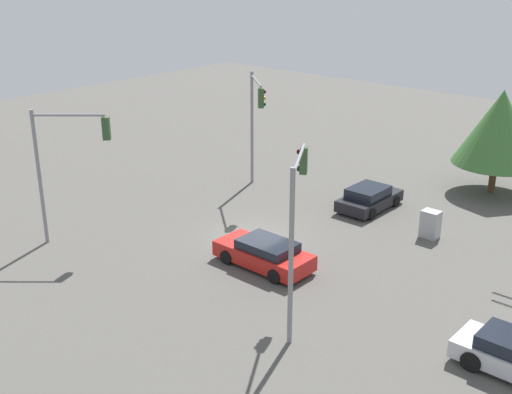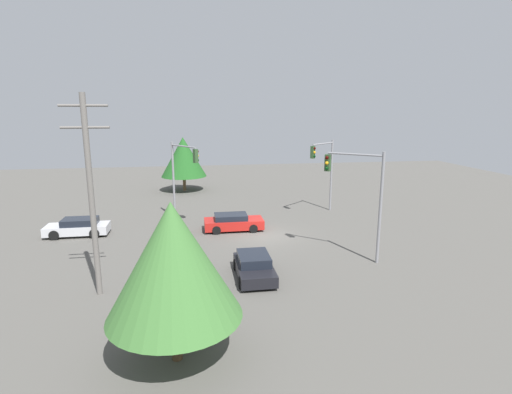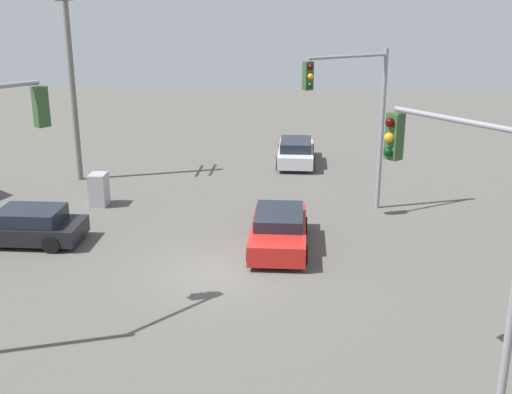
{
  "view_description": "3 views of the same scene",
  "coord_description": "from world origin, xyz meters",
  "px_view_note": "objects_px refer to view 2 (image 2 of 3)",
  "views": [
    {
      "loc": [
        19.12,
        -21.55,
        13.07
      ],
      "look_at": [
        0.83,
        -0.75,
        2.65
      ],
      "focal_mm": 45.0,
      "sensor_mm": 36.0,
      "label": 1
    },
    {
      "loc": [
        5.26,
        28.01,
        9.17
      ],
      "look_at": [
        0.48,
        -1.99,
        2.56
      ],
      "focal_mm": 28.0,
      "sensor_mm": 36.0,
      "label": 2
    },
    {
      "loc": [
        -19.1,
        -2.61,
        8.85
      ],
      "look_at": [
        -0.39,
        -1.24,
        2.74
      ],
      "focal_mm": 45.0,
      "sensor_mm": 36.0,
      "label": 3
    }
  ],
  "objects_px": {
    "traffic_signal_main": "(324,164)",
    "sedan_dark": "(254,266)",
    "electrical_cabinet": "(176,261)",
    "sedan_red": "(233,222)",
    "traffic_signal_cross": "(182,169)",
    "sedan_silver": "(78,227)",
    "traffic_signal_aux": "(359,187)"
  },
  "relations": [
    {
      "from": "traffic_signal_cross",
      "to": "traffic_signal_aux",
      "type": "distance_m",
      "value": 14.86
    },
    {
      "from": "traffic_signal_cross",
      "to": "electrical_cabinet",
      "type": "bearing_deg",
      "value": -32.6
    },
    {
      "from": "traffic_signal_aux",
      "to": "traffic_signal_main",
      "type": "bearing_deg",
      "value": -57.99
    },
    {
      "from": "sedan_red",
      "to": "traffic_signal_cross",
      "type": "bearing_deg",
      "value": -125.81
    },
    {
      "from": "sedan_red",
      "to": "traffic_signal_cross",
      "type": "relative_size",
      "value": 0.69
    },
    {
      "from": "electrical_cabinet",
      "to": "sedan_dark",
      "type": "bearing_deg",
      "value": 163.25
    },
    {
      "from": "traffic_signal_cross",
      "to": "traffic_signal_aux",
      "type": "bearing_deg",
      "value": 15.52
    },
    {
      "from": "sedan_dark",
      "to": "traffic_signal_cross",
      "type": "distance_m",
      "value": 13.19
    },
    {
      "from": "traffic_signal_cross",
      "to": "sedan_silver",
      "type": "bearing_deg",
      "value": -104.61
    },
    {
      "from": "sedan_red",
      "to": "traffic_signal_cross",
      "type": "height_order",
      "value": "traffic_signal_cross"
    },
    {
      "from": "sedan_silver",
      "to": "traffic_signal_main",
      "type": "relative_size",
      "value": 0.68
    },
    {
      "from": "traffic_signal_main",
      "to": "electrical_cabinet",
      "type": "height_order",
      "value": "traffic_signal_main"
    },
    {
      "from": "sedan_dark",
      "to": "traffic_signal_cross",
      "type": "height_order",
      "value": "traffic_signal_cross"
    },
    {
      "from": "sedan_red",
      "to": "sedan_silver",
      "type": "bearing_deg",
      "value": -92.2
    },
    {
      "from": "sedan_silver",
      "to": "traffic_signal_aux",
      "type": "xyz_separation_m",
      "value": [
        -18.59,
        7.8,
        3.99
      ]
    },
    {
      "from": "sedan_dark",
      "to": "traffic_signal_aux",
      "type": "bearing_deg",
      "value": -165.31
    },
    {
      "from": "sedan_silver",
      "to": "traffic_signal_cross",
      "type": "relative_size",
      "value": 0.68
    },
    {
      "from": "traffic_signal_main",
      "to": "traffic_signal_cross",
      "type": "relative_size",
      "value": 0.99
    },
    {
      "from": "sedan_silver",
      "to": "electrical_cabinet",
      "type": "bearing_deg",
      "value": -137.77
    },
    {
      "from": "traffic_signal_cross",
      "to": "sedan_red",
      "type": "bearing_deg",
      "value": 22.74
    },
    {
      "from": "traffic_signal_main",
      "to": "electrical_cabinet",
      "type": "relative_size",
      "value": 4.7
    },
    {
      "from": "sedan_red",
      "to": "electrical_cabinet",
      "type": "distance_m",
      "value": 8.83
    },
    {
      "from": "sedan_silver",
      "to": "electrical_cabinet",
      "type": "xyz_separation_m",
      "value": [
        -7.51,
        8.28,
        0.05
      ]
    },
    {
      "from": "traffic_signal_main",
      "to": "sedan_red",
      "type": "bearing_deg",
      "value": -15.56
    },
    {
      "from": "traffic_signal_cross",
      "to": "electrical_cabinet",
      "type": "distance_m",
      "value": 11.28
    },
    {
      "from": "sedan_red",
      "to": "sedan_silver",
      "type": "height_order",
      "value": "sedan_silver"
    },
    {
      "from": "sedan_red",
      "to": "traffic_signal_cross",
      "type": "xyz_separation_m",
      "value": [
        3.86,
        -2.78,
        3.89
      ]
    },
    {
      "from": "traffic_signal_main",
      "to": "traffic_signal_cross",
      "type": "height_order",
      "value": "traffic_signal_cross"
    },
    {
      "from": "sedan_silver",
      "to": "traffic_signal_main",
      "type": "bearing_deg",
      "value": -79.7
    },
    {
      "from": "sedan_dark",
      "to": "traffic_signal_cross",
      "type": "xyz_separation_m",
      "value": [
        4.1,
        -11.91,
        3.9
      ]
    },
    {
      "from": "sedan_dark",
      "to": "traffic_signal_main",
      "type": "xyz_separation_m",
      "value": [
        -8.42,
        -13.25,
        3.84
      ]
    },
    {
      "from": "traffic_signal_main",
      "to": "sedan_dark",
      "type": "bearing_deg",
      "value": 16.55
    }
  ]
}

